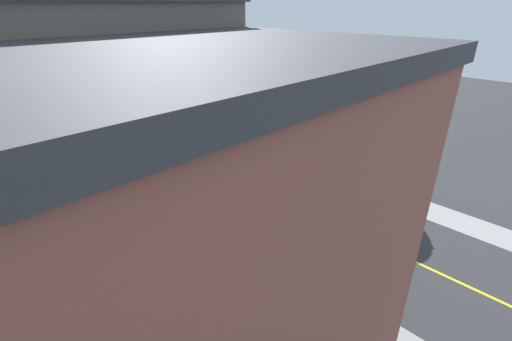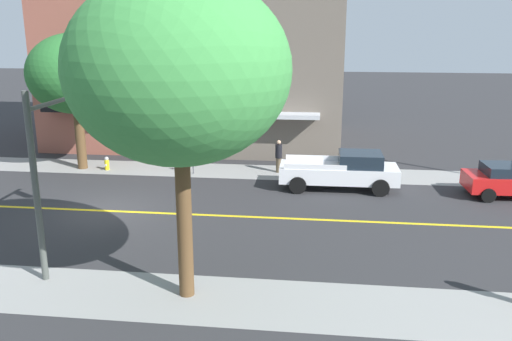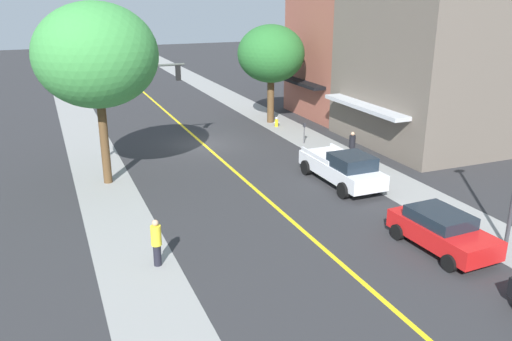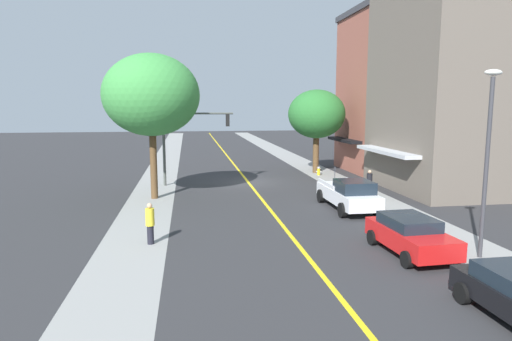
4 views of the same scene
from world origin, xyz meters
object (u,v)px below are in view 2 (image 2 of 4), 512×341
pedestrian_black_shirt (279,155)px  small_dog (298,167)px  fire_hydrant (107,163)px  parking_meter (193,157)px  street_tree_left_near (179,71)px  street_tree_right_corner (75,74)px  white_pickup_truck (343,171)px  traffic_light_mast (59,145)px

pedestrian_black_shirt → small_dog: pedestrian_black_shirt is taller
small_dog → pedestrian_black_shirt: bearing=28.1°
fire_hydrant → parking_meter: (0.21, 4.82, 0.53)m
street_tree_left_near → fire_hydrant: (-13.06, -7.66, -6.11)m
fire_hydrant → pedestrian_black_shirt: (-0.62, 9.26, 0.56)m
street_tree_left_near → small_dog: 15.04m
street_tree_right_corner → parking_meter: street_tree_right_corner is taller
parking_meter → white_pickup_truck: bearing=77.1°
traffic_light_mast → pedestrian_black_shirt: size_ratio=3.34×
street_tree_left_near → pedestrian_black_shirt: 14.84m
street_tree_left_near → parking_meter: street_tree_left_near is taller
street_tree_left_near → white_pickup_truck: (-11.08, 4.85, -5.57)m
pedestrian_black_shirt → fire_hydrant: bearing=-76.7°
fire_hydrant → white_pickup_truck: bearing=81.0°
street_tree_left_near → street_tree_right_corner: 16.11m
street_tree_right_corner → fire_hydrant: (0.15, 1.45, -4.73)m
street_tree_right_corner → white_pickup_truck: bearing=81.3°
small_dog → traffic_light_mast: bearing=95.6°
street_tree_left_near → pedestrian_black_shirt: (-13.67, 1.60, -5.55)m
street_tree_left_near → street_tree_right_corner: bearing=-145.4°
white_pickup_truck → parking_meter: bearing=166.6°
fire_hydrant → white_pickup_truck: (1.98, 12.51, 0.54)m
street_tree_left_near → pedestrian_black_shirt: street_tree_left_near is taller
street_tree_right_corner → white_pickup_truck: (2.13, 13.96, -4.19)m
street_tree_left_near → traffic_light_mast: street_tree_left_near is taller
pedestrian_black_shirt → street_tree_right_corner: bearing=-78.0°
fire_hydrant → small_dog: size_ratio=1.08×
pedestrian_black_shirt → parking_meter: bearing=-69.9°
parking_meter → white_pickup_truck: 7.89m
fire_hydrant → traffic_light_mast: 11.92m
parking_meter → pedestrian_black_shirt: (-0.83, 4.43, 0.02)m
parking_meter → traffic_light_mast: (10.76, -1.75, 2.99)m
small_dog → street_tree_right_corner: bearing=39.4°
street_tree_right_corner → parking_meter: 7.56m
street_tree_left_near → parking_meter: 14.29m
street_tree_left_near → street_tree_right_corner: (-13.21, -9.11, -1.38)m
parking_meter → street_tree_right_corner: bearing=-93.3°
parking_meter → white_pickup_truck: white_pickup_truck is taller
street_tree_right_corner → fire_hydrant: street_tree_right_corner is taller
white_pickup_truck → small_dog: (-2.40, -2.19, -0.54)m
street_tree_right_corner → small_dog: street_tree_right_corner is taller
traffic_light_mast → pedestrian_black_shirt: 13.47m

